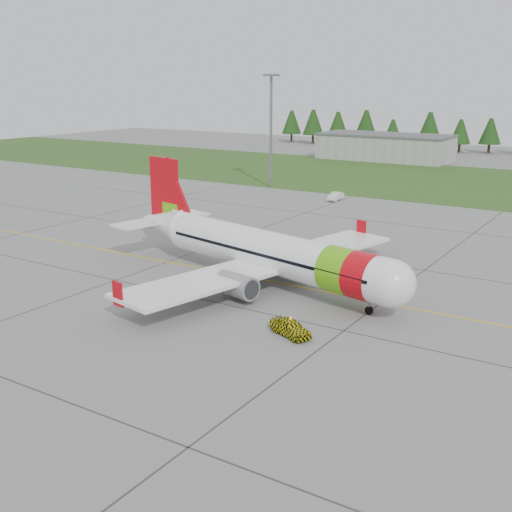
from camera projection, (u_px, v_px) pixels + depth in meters
The scene contains 8 objects.
ground at pixel (240, 308), 56.42m from camera, with size 320.00×320.00×0.00m, color gray.
aircraft at pixel (266, 252), 62.52m from camera, with size 35.98×33.74×11.03m.
follow_me_car at pixel (291, 312), 49.81m from camera, with size 1.59×1.35×3.96m, color yellow.
service_van at pixel (336, 188), 106.16m from camera, with size 1.47×1.39×4.21m, color silver.
grass_strip at pixel (478, 184), 123.11m from camera, with size 320.00×50.00×0.03m, color #30561E.
taxi_guideline at pixel (285, 284), 62.92m from camera, with size 120.00×0.25×0.02m, color gold.
hangar_west at pixel (385, 148), 160.63m from camera, with size 32.00×14.00×6.00m, color #A8A8A3.
floodlight_mast at pixel (271, 133), 117.51m from camera, with size 0.50×0.50×20.00m, color slate.
Camera 1 is at (29.74, -44.11, 19.37)m, focal length 45.00 mm.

